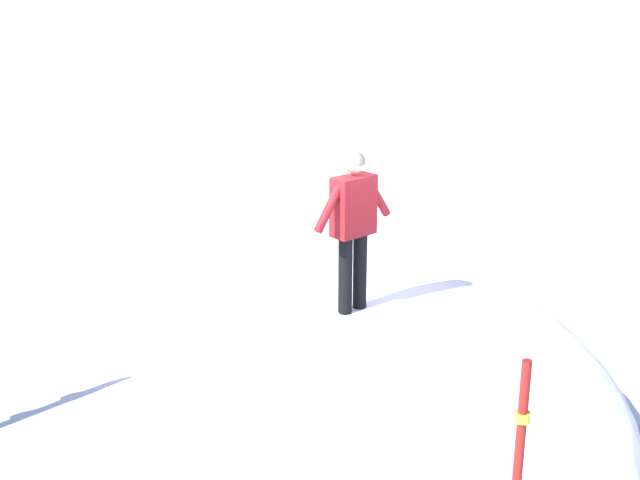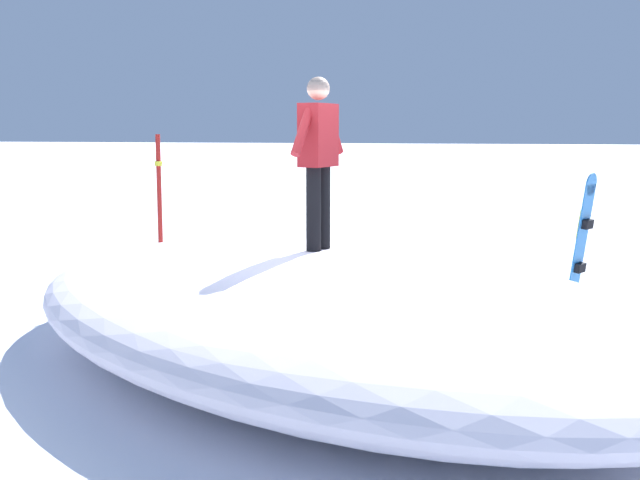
# 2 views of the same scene
# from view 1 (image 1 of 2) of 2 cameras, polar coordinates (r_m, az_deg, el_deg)

# --- Properties ---
(ground) EXTENTS (240.00, 240.00, 0.00)m
(ground) POSITION_cam_1_polar(r_m,az_deg,el_deg) (9.06, 5.18, -9.89)
(ground) COLOR white
(snow_mound) EXTENTS (8.76, 8.09, 1.00)m
(snow_mound) POSITION_cam_1_polar(r_m,az_deg,el_deg) (8.89, 2.46, -6.80)
(snow_mound) COLOR white
(snow_mound) RESTS_ON ground
(snowboarder_standing) EXTENTS (0.30, 0.99, 1.62)m
(snowboarder_standing) POSITION_cam_1_polar(r_m,az_deg,el_deg) (8.01, 2.32, 1.30)
(snowboarder_standing) COLOR black
(snowboarder_standing) RESTS_ON snow_mound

